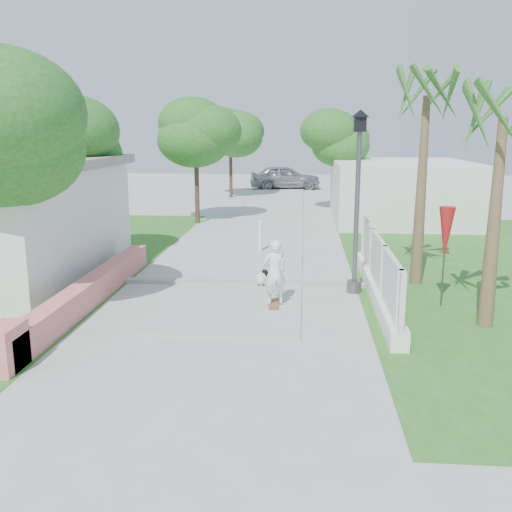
# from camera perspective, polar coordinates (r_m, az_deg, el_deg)

# --- Properties ---
(ground) EXTENTS (90.00, 90.00, 0.00)m
(ground) POSITION_cam_1_polar(r_m,az_deg,el_deg) (9.40, -5.66, -12.51)
(ground) COLOR #B7B7B2
(ground) RESTS_ON ground
(path_strip) EXTENTS (3.20, 36.00, 0.06)m
(path_strip) POSITION_cam_1_polar(r_m,az_deg,el_deg) (28.69, 1.54, 4.56)
(path_strip) COLOR #B7B7B2
(path_strip) RESTS_ON ground
(curb) EXTENTS (6.50, 0.25, 0.10)m
(curb) POSITION_cam_1_polar(r_m,az_deg,el_deg) (14.98, -1.54, -2.68)
(curb) COLOR #999993
(curb) RESTS_ON ground
(grass_left) EXTENTS (8.00, 20.00, 0.01)m
(grass_left) POSITION_cam_1_polar(r_m,az_deg,el_deg) (18.92, -22.41, -0.57)
(grass_left) COLOR #2B6921
(grass_left) RESTS_ON ground
(grass_right) EXTENTS (8.00, 20.00, 0.01)m
(grass_right) POSITION_cam_1_polar(r_m,az_deg,el_deg) (17.68, 22.41, -1.43)
(grass_right) COLOR #2B6921
(grass_right) RESTS_ON ground
(pink_wall) EXTENTS (0.45, 8.20, 0.80)m
(pink_wall) POSITION_cam_1_polar(r_m,az_deg,el_deg) (13.40, -16.94, -3.89)
(pink_wall) COLOR #DD7471
(pink_wall) RESTS_ON ground
(lattice_fence) EXTENTS (0.35, 7.00, 1.50)m
(lattice_fence) POSITION_cam_1_polar(r_m,az_deg,el_deg) (13.92, 12.04, -2.03)
(lattice_fence) COLOR white
(lattice_fence) RESTS_ON ground
(building_right) EXTENTS (6.00, 8.00, 2.60)m
(building_right) POSITION_cam_1_polar(r_m,az_deg,el_deg) (26.87, 14.27, 6.38)
(building_right) COLOR silver
(building_right) RESTS_ON ground
(street_lamp) EXTENTS (0.44, 0.44, 4.44)m
(street_lamp) POSITION_cam_1_polar(r_m,az_deg,el_deg) (14.02, 10.10, 5.98)
(street_lamp) COLOR #59595E
(street_lamp) RESTS_ON ground
(bollard) EXTENTS (0.14, 0.14, 1.09)m
(bollard) POSITION_cam_1_polar(r_m,az_deg,el_deg) (18.73, 0.40, 2.06)
(bollard) COLOR white
(bollard) RESTS_ON ground
(patio_umbrella) EXTENTS (0.36, 0.36, 2.30)m
(patio_umbrella) POSITION_cam_1_polar(r_m,az_deg,el_deg) (13.45, 18.45, 2.09)
(patio_umbrella) COLOR #59595E
(patio_umbrella) RESTS_ON ground
(tree_left_near) EXTENTS (3.60, 3.60, 5.28)m
(tree_left_near) POSITION_cam_1_polar(r_m,az_deg,el_deg) (12.89, -23.87, 10.81)
(tree_left_near) COLOR #4C3826
(tree_left_near) RESTS_ON ground
(tree_left_mid) EXTENTS (3.20, 3.20, 4.85)m
(tree_left_mid) POSITION_cam_1_polar(r_m,az_deg,el_deg) (18.29, -18.33, 10.38)
(tree_left_mid) COLOR #4C3826
(tree_left_mid) RESTS_ON ground
(tree_path_left) EXTENTS (3.40, 3.40, 5.23)m
(tree_path_left) POSITION_cam_1_polar(r_m,az_deg,el_deg) (24.78, -6.01, 12.05)
(tree_path_left) COLOR #4C3826
(tree_path_left) RESTS_ON ground
(tree_path_right) EXTENTS (3.00, 3.00, 4.79)m
(tree_path_right) POSITION_cam_1_polar(r_m,az_deg,el_deg) (28.40, 8.21, 11.38)
(tree_path_right) COLOR #4C3826
(tree_path_right) RESTS_ON ground
(tree_path_far) EXTENTS (3.20, 3.20, 5.17)m
(tree_path_far) POSITION_cam_1_polar(r_m,az_deg,el_deg) (34.63, -2.54, 12.19)
(tree_path_far) COLOR #4C3826
(tree_path_far) RESTS_ON ground
(palm_far) EXTENTS (1.80, 1.80, 5.30)m
(palm_far) POSITION_cam_1_polar(r_m,az_deg,el_deg) (15.18, 16.65, 13.93)
(palm_far) COLOR brown
(palm_far) RESTS_ON ground
(palm_near) EXTENTS (1.80, 1.80, 4.70)m
(palm_near) POSITION_cam_1_polar(r_m,az_deg,el_deg) (12.18, 23.42, 11.44)
(palm_near) COLOR brown
(palm_near) RESTS_ON ground
(skateboarder) EXTENTS (0.76, 2.31, 1.58)m
(skateboarder) POSITION_cam_1_polar(r_m,az_deg,el_deg) (13.39, 1.27, -1.41)
(skateboarder) COLOR brown
(skateboarder) RESTS_ON ground
(dog) EXTENTS (0.45, 0.61, 0.44)m
(dog) POSITION_cam_1_polar(r_m,az_deg,el_deg) (14.71, 0.55, -2.19)
(dog) COLOR white
(dog) RESTS_ON ground
(parked_car) EXTENTS (5.06, 2.60, 1.65)m
(parked_car) POSITION_cam_1_polar(r_m,az_deg,el_deg) (39.72, 2.92, 7.89)
(parked_car) COLOR #9EA1A5
(parked_car) RESTS_ON ground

